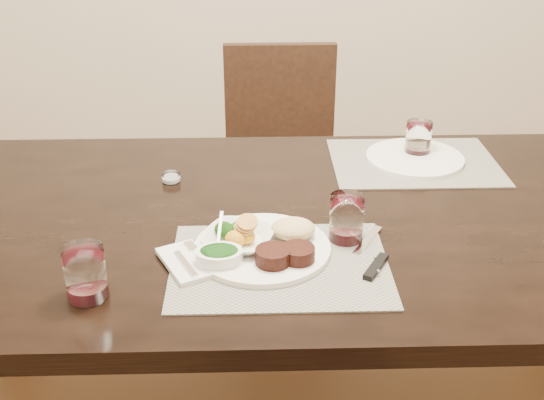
{
  "coord_description": "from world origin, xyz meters",
  "views": [
    {
      "loc": [
        -0.1,
        -1.45,
        1.53
      ],
      "look_at": [
        -0.06,
        -0.06,
        0.82
      ],
      "focal_mm": 45.0,
      "sensor_mm": 36.0,
      "label": 1
    }
  ],
  "objects_px": {
    "chair_far": "(281,155)",
    "far_plate": "(415,158)",
    "steak_knife": "(374,260)",
    "wine_glass_near": "(346,220)",
    "cracker_bowl": "(238,239)",
    "dinner_plate": "(269,245)"
  },
  "relations": [
    {
      "from": "wine_glass_near",
      "to": "far_plate",
      "type": "relative_size",
      "value": 0.39
    },
    {
      "from": "chair_far",
      "to": "cracker_bowl",
      "type": "bearing_deg",
      "value": -97.27
    },
    {
      "from": "wine_glass_near",
      "to": "steak_knife",
      "type": "bearing_deg",
      "value": -64.49
    },
    {
      "from": "steak_knife",
      "to": "cracker_bowl",
      "type": "bearing_deg",
      "value": -163.54
    },
    {
      "from": "cracker_bowl",
      "to": "wine_glass_near",
      "type": "xyz_separation_m",
      "value": [
        0.24,
        0.03,
        0.03
      ]
    },
    {
      "from": "cracker_bowl",
      "to": "far_plate",
      "type": "distance_m",
      "value": 0.67
    },
    {
      "from": "chair_far",
      "to": "cracker_bowl",
      "type": "distance_m",
      "value": 1.13
    },
    {
      "from": "steak_knife",
      "to": "cracker_bowl",
      "type": "xyz_separation_m",
      "value": [
        -0.29,
        0.07,
        0.02
      ]
    },
    {
      "from": "dinner_plate",
      "to": "chair_far",
      "type": "bearing_deg",
      "value": 90.63
    },
    {
      "from": "far_plate",
      "to": "wine_glass_near",
      "type": "bearing_deg",
      "value": -120.21
    },
    {
      "from": "far_plate",
      "to": "chair_far",
      "type": "bearing_deg",
      "value": 119.23
    },
    {
      "from": "chair_far",
      "to": "far_plate",
      "type": "distance_m",
      "value": 0.77
    },
    {
      "from": "chair_far",
      "to": "far_plate",
      "type": "xyz_separation_m",
      "value": [
        0.35,
        -0.63,
        0.26
      ]
    },
    {
      "from": "chair_far",
      "to": "wine_glass_near",
      "type": "relative_size",
      "value": 8.5
    },
    {
      "from": "cracker_bowl",
      "to": "dinner_plate",
      "type": "bearing_deg",
      "value": -17.12
    },
    {
      "from": "cracker_bowl",
      "to": "steak_knife",
      "type": "bearing_deg",
      "value": -13.62
    },
    {
      "from": "dinner_plate",
      "to": "cracker_bowl",
      "type": "height_order",
      "value": "cracker_bowl"
    },
    {
      "from": "chair_far",
      "to": "wine_glass_near",
      "type": "height_order",
      "value": "chair_far"
    },
    {
      "from": "dinner_plate",
      "to": "steak_knife",
      "type": "xyz_separation_m",
      "value": [
        0.22,
        -0.05,
        -0.01
      ]
    },
    {
      "from": "wine_glass_near",
      "to": "far_plate",
      "type": "height_order",
      "value": "wine_glass_near"
    },
    {
      "from": "chair_far",
      "to": "steak_knife",
      "type": "xyz_separation_m",
      "value": [
        0.15,
        -1.16,
        0.26
      ]
    },
    {
      "from": "steak_knife",
      "to": "wine_glass_near",
      "type": "bearing_deg",
      "value": 145.59
    }
  ]
}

